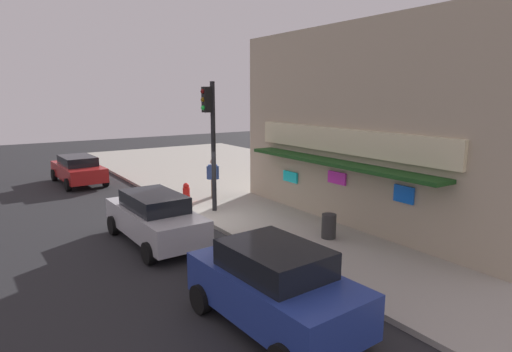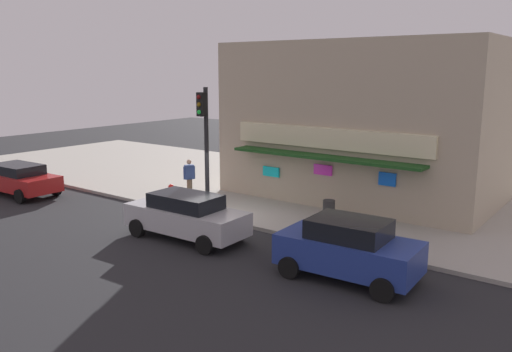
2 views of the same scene
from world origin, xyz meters
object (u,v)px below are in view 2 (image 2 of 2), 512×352
Objects in this scene: fire_hydrant at (171,194)px; pedestrian at (189,176)px; trash_can at (329,210)px; traffic_light at (205,132)px; parked_car_silver at (186,216)px; parked_car_blue at (348,249)px; parked_car_red at (18,179)px.

pedestrian reaches higher than fire_hydrant.
pedestrian reaches higher than trash_can.
traffic_light reaches higher than trash_can.
parked_car_silver reaches higher than trash_can.
fire_hydrant is 6.94m from trash_can.
trash_can is 0.19× the size of parked_car_blue.
parked_car_blue is (3.10, -4.45, 0.35)m from trash_can.
parked_car_red is at bearing -161.33° from traffic_light.
pedestrian is (-2.04, 1.14, -2.28)m from traffic_light.
parked_car_blue is at bearing 1.55° from parked_car_silver.
pedestrian reaches higher than parked_car_blue.
fire_hydrant is 7.93m from parked_car_red.
fire_hydrant reaches higher than trash_can.
traffic_light reaches higher than parked_car_red.
traffic_light is 1.10× the size of parked_car_red.
pedestrian is 0.37× the size of parked_car_red.
traffic_light reaches higher than parked_car_blue.
traffic_light is at bearing -162.36° from trash_can.
trash_can is 0.46× the size of pedestrian.
trash_can is (6.68, 1.88, -0.02)m from fire_hydrant.
parked_car_blue is at bearing -21.72° from pedestrian.
parked_car_silver is 6.19m from parked_car_blue.
fire_hydrant is 4.52m from parked_car_silver.
parked_car_red is (-14.10, -4.66, 0.24)m from trash_can.
parked_car_silver is at bearing 0.26° from parked_car_red.
parked_car_silver is (-3.09, -4.61, 0.30)m from trash_can.
traffic_light is 3.31m from fire_hydrant.
parked_car_blue is (6.19, 0.17, 0.05)m from parked_car_silver.
trash_can is at bearing 15.69° from fire_hydrant.
pedestrian is 0.37× the size of parked_car_silver.
parked_car_silver is (3.58, -2.74, 0.28)m from fire_hydrant.
parked_car_silver is at bearing -47.10° from pedestrian.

